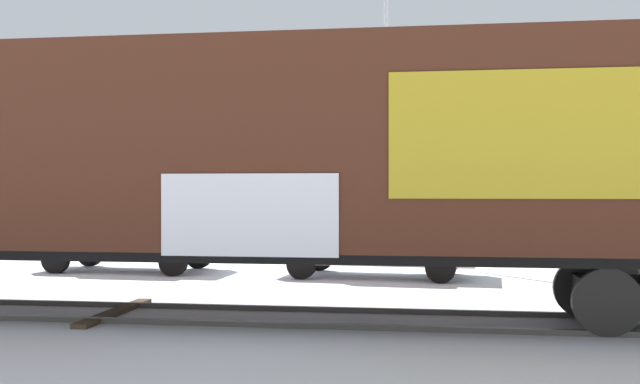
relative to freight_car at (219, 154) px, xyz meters
name	(u,v)px	position (x,y,z in m)	size (l,w,h in m)	color
ground_plane	(293,320)	(1.16, 0.00, -2.51)	(260.00, 260.00, 0.00)	silver
track	(90,311)	(-2.10, -0.14, -2.47)	(59.97, 5.59, 0.08)	#4C4742
freight_car	(219,154)	(0.00, 0.00, 0.00)	(18.08, 4.14, 4.30)	#472316
flagpole	(392,45)	(1.53, 9.95, 3.53)	(1.34, 0.18, 10.11)	silver
hillside	(453,167)	(1.23, 75.90, 2.14)	(153.60, 34.98, 14.02)	silver
parked_car_silver	(128,237)	(-4.38, 5.73, -1.69)	(4.35, 1.90, 1.60)	#B7BABF
parked_car_white	(375,240)	(1.62, 5.82, -1.69)	(4.48, 2.04, 1.64)	silver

